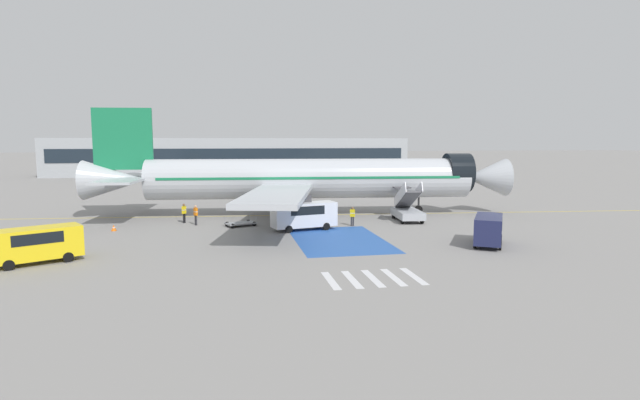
% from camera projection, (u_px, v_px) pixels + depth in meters
% --- Properties ---
extents(ground_plane, '(600.00, 600.00, 0.00)m').
position_uv_depth(ground_plane, '(298.00, 215.00, 51.30)').
color(ground_plane, gray).
extents(apron_leadline_yellow, '(76.23, 7.57, 0.01)m').
position_uv_depth(apron_leadline_yellow, '(310.00, 215.00, 51.38)').
color(apron_leadline_yellow, gold).
rests_on(apron_leadline_yellow, ground_plane).
extents(apron_stand_patch_blue, '(6.81, 11.12, 0.01)m').
position_uv_depth(apron_stand_patch_blue, '(339.00, 240.00, 38.55)').
color(apron_stand_patch_blue, '#2856A8').
rests_on(apron_stand_patch_blue, ground_plane).
extents(apron_walkway_bar_0, '(0.44, 3.60, 0.01)m').
position_uv_depth(apron_walkway_bar_0, '(331.00, 280.00, 27.31)').
color(apron_walkway_bar_0, silver).
rests_on(apron_walkway_bar_0, ground_plane).
extents(apron_walkway_bar_1, '(0.44, 3.60, 0.01)m').
position_uv_depth(apron_walkway_bar_1, '(352.00, 279.00, 27.53)').
color(apron_walkway_bar_1, silver).
rests_on(apron_walkway_bar_1, ground_plane).
extents(apron_walkway_bar_2, '(0.44, 3.60, 0.01)m').
position_uv_depth(apron_walkway_bar_2, '(373.00, 278.00, 27.76)').
color(apron_walkway_bar_2, silver).
rests_on(apron_walkway_bar_2, ground_plane).
extents(apron_walkway_bar_3, '(0.44, 3.60, 0.01)m').
position_uv_depth(apron_walkway_bar_3, '(393.00, 277.00, 27.98)').
color(apron_walkway_bar_3, silver).
rests_on(apron_walkway_bar_3, ground_plane).
extents(apron_walkway_bar_4, '(0.44, 3.60, 0.01)m').
position_uv_depth(apron_walkway_bar_4, '(414.00, 276.00, 28.20)').
color(apron_walkway_bar_4, silver).
rests_on(apron_walkway_bar_4, ground_plane).
extents(airliner, '(43.27, 35.23, 10.79)m').
position_uv_depth(airliner, '(304.00, 179.00, 50.88)').
color(airliner, '#B7BCC4').
rests_on(airliner, ground_plane).
extents(boarding_stairs_forward, '(2.65, 5.39, 3.90)m').
position_uv_depth(boarding_stairs_forward, '(407.00, 211.00, 47.56)').
color(boarding_stairs_forward, '#ADB2BA').
rests_on(boarding_stairs_forward, ground_plane).
extents(fuel_tanker, '(9.42, 3.17, 3.58)m').
position_uv_depth(fuel_tanker, '(220.00, 179.00, 75.54)').
color(fuel_tanker, '#38383D').
rests_on(fuel_tanker, ground_plane).
extents(service_van_0, '(3.89, 4.78, 2.16)m').
position_uv_depth(service_van_0, '(489.00, 228.00, 36.32)').
color(service_van_0, '#1E234C').
rests_on(service_van_0, ground_plane).
extents(service_van_1, '(5.49, 4.21, 2.24)m').
position_uv_depth(service_van_1, '(35.00, 242.00, 30.97)').
color(service_van_1, yellow).
rests_on(service_van_1, ground_plane).
extents(service_van_2, '(5.79, 3.01, 2.36)m').
position_uv_depth(service_van_2, '(304.00, 214.00, 42.61)').
color(service_van_2, silver).
rests_on(service_van_2, ground_plane).
extents(baggage_cart, '(2.97, 2.38, 0.87)m').
position_uv_depth(baggage_cart, '(241.00, 223.00, 44.67)').
color(baggage_cart, gray).
rests_on(baggage_cart, ground_plane).
extents(ground_crew_0, '(0.41, 0.49, 1.82)m').
position_uv_depth(ground_crew_0, '(184.00, 212.00, 46.26)').
color(ground_crew_0, black).
rests_on(ground_crew_0, ground_plane).
extents(ground_crew_1, '(0.49, 0.39, 1.72)m').
position_uv_depth(ground_crew_1, '(352.00, 215.00, 44.68)').
color(ground_crew_1, '#2D2D33').
rests_on(ground_crew_1, ground_plane).
extents(ground_crew_2, '(0.42, 0.49, 1.83)m').
position_uv_depth(ground_crew_2, '(196.00, 214.00, 45.06)').
color(ground_crew_2, '#2D2D33').
rests_on(ground_crew_2, ground_plane).
extents(traffic_cone_0, '(0.46, 0.46, 0.51)m').
position_uv_depth(traffic_cone_0, '(114.00, 228.00, 42.30)').
color(traffic_cone_0, orange).
rests_on(traffic_cone_0, ground_plane).
extents(terminal_building, '(79.04, 12.10, 8.16)m').
position_uv_depth(terminal_building, '(234.00, 156.00, 113.75)').
color(terminal_building, '#9EA3A8').
rests_on(terminal_building, ground_plane).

